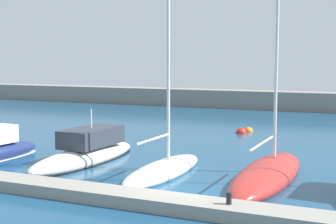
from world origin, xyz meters
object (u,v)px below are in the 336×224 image
Objects in this scene: mooring_buoy_red at (241,133)px; sailboat_white_third at (164,166)px; motorboat_ivory_second at (87,152)px; dock_bollard at (229,198)px; sailboat_red_fourth at (268,172)px; mooring_buoy_orange at (248,131)px.

sailboat_white_third is at bearing -89.77° from mooring_buoy_red.
motorboat_ivory_second reaches higher than dock_bollard.
sailboat_red_fourth is at bearing -69.63° from mooring_buoy_red.
sailboat_white_third reaches higher than dock_bollard.
motorboat_ivory_second is 12.53× the size of mooring_buoy_orange.
dock_bollard is (10.20, -6.17, 0.19)m from motorboat_ivory_second.
mooring_buoy_orange is (5.42, 15.06, -0.54)m from motorboat_ivory_second.
mooring_buoy_red is at bearing -104.62° from mooring_buoy_orange.
motorboat_ivory_second is at bearing 148.81° from dock_bollard.
sailboat_white_third is at bearing 133.58° from dock_bollard.
mooring_buoy_orange is at bearing 0.61° from sailboat_white_third.
sailboat_white_third is 20.50× the size of mooring_buoy_orange.
sailboat_red_fourth reaches higher than dock_bollard.
motorboat_ivory_second is 11.93m from dock_bollard.
mooring_buoy_red is 1.92× the size of dock_bollard.
mooring_buoy_red is (5.13, 13.95, -0.54)m from motorboat_ivory_second.
mooring_buoy_red is at bearing 104.13° from dock_bollard.
sailboat_white_third reaches higher than mooring_buoy_orange.
mooring_buoy_orange is (0.23, 15.97, -0.38)m from sailboat_white_third.
sailboat_red_fourth is at bearing -72.04° from mooring_buoy_orange.
sailboat_white_third is at bearing -97.07° from motorboat_ivory_second.
motorboat_ivory_second is 20.78× the size of dock_bollard.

